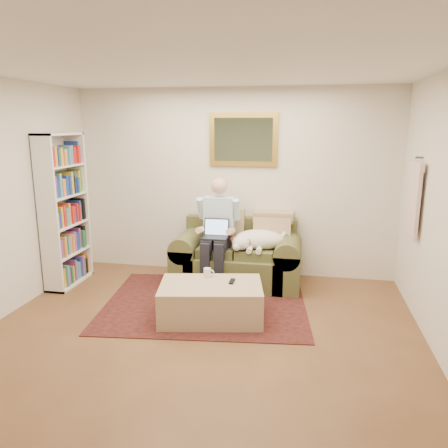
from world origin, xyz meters
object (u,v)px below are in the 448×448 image
(sleeping_dog, at_px, (259,239))
(ottoman, at_px, (211,301))
(laptop, at_px, (216,233))
(coffee_mug, at_px, (207,272))
(bookshelf, at_px, (64,211))
(seated_man, at_px, (217,234))
(sofa, at_px, (237,262))

(sleeping_dog, bearing_deg, ottoman, -110.46)
(laptop, distance_m, sleeping_dog, 0.58)
(ottoman, xyz_separation_m, coffee_mug, (-0.09, 0.23, 0.25))
(sleeping_dog, height_order, bookshelf, bookshelf)
(seated_man, bearing_deg, coffee_mug, -86.04)
(laptop, xyz_separation_m, coffee_mug, (0.05, -0.73, -0.29))
(sofa, relative_size, bookshelf, 0.84)
(sofa, relative_size, sleeping_dog, 2.43)
(sofa, bearing_deg, coffee_mug, -101.79)
(sleeping_dog, height_order, ottoman, sleeping_dog)
(coffee_mug, bearing_deg, sleeping_dog, 59.89)
(sofa, xyz_separation_m, laptop, (-0.25, -0.22, 0.45))
(ottoman, distance_m, bookshelf, 2.39)
(sofa, xyz_separation_m, ottoman, (-0.11, -1.18, -0.09))
(sofa, height_order, bookshelf, bookshelf)
(coffee_mug, distance_m, bookshelf, 2.17)
(sleeping_dog, relative_size, bookshelf, 0.35)
(coffee_mug, bearing_deg, ottoman, -68.11)
(sleeping_dog, bearing_deg, seated_man, -172.87)
(coffee_mug, bearing_deg, sofa, 78.21)
(seated_man, height_order, bookshelf, bookshelf)
(ottoman, height_order, bookshelf, bookshelf)
(laptop, height_order, coffee_mug, laptop)
(sofa, bearing_deg, sleeping_dog, -15.74)
(sofa, height_order, sleeping_dog, sofa)
(sofa, height_order, ottoman, sofa)
(bookshelf, bearing_deg, coffee_mug, -13.93)
(sleeping_dog, xyz_separation_m, bookshelf, (-2.54, -0.36, 0.36))
(ottoman, bearing_deg, bookshelf, 160.96)
(sofa, bearing_deg, ottoman, -95.11)
(laptop, relative_size, ottoman, 0.30)
(seated_man, height_order, laptop, seated_man)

